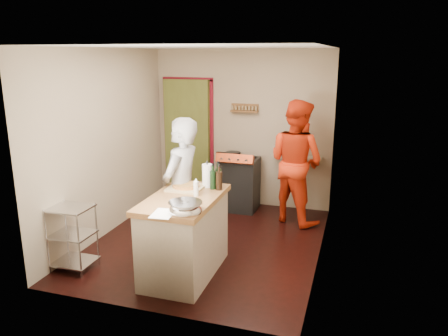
{
  "coord_description": "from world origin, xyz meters",
  "views": [
    {
      "loc": [
        1.87,
        -5.24,
        2.53
      ],
      "look_at": [
        0.23,
        0.0,
        1.08
      ],
      "focal_mm": 35.0,
      "sensor_mm": 36.0,
      "label": 1
    }
  ],
  "objects_px": {
    "stove": "(239,183)",
    "person_red": "(296,162)",
    "wire_shelving": "(72,235)",
    "person_stripe": "(181,190)",
    "island": "(185,234)"
  },
  "relations": [
    {
      "from": "wire_shelving",
      "to": "person_red",
      "type": "distance_m",
      "value": 3.33
    },
    {
      "from": "wire_shelving",
      "to": "stove",
      "type": "bearing_deg",
      "value": 63.15
    },
    {
      "from": "wire_shelving",
      "to": "person_stripe",
      "type": "xyz_separation_m",
      "value": [
        1.13,
        0.67,
        0.46
      ]
    },
    {
      "from": "wire_shelving",
      "to": "island",
      "type": "xyz_separation_m",
      "value": [
        1.32,
        0.3,
        0.06
      ]
    },
    {
      "from": "island",
      "to": "stove",
      "type": "bearing_deg",
      "value": 89.77
    },
    {
      "from": "stove",
      "to": "person_red",
      "type": "height_order",
      "value": "person_red"
    },
    {
      "from": "person_stripe",
      "to": "person_red",
      "type": "xyz_separation_m",
      "value": [
        1.15,
        1.71,
        0.04
      ]
    },
    {
      "from": "stove",
      "to": "person_stripe",
      "type": "relative_size",
      "value": 0.56
    },
    {
      "from": "wire_shelving",
      "to": "person_stripe",
      "type": "distance_m",
      "value": 1.39
    },
    {
      "from": "stove",
      "to": "wire_shelving",
      "type": "xyz_separation_m",
      "value": [
        -1.33,
        -2.62,
        -0.01
      ]
    },
    {
      "from": "person_red",
      "to": "wire_shelving",
      "type": "bearing_deg",
      "value": 76.01
    },
    {
      "from": "stove",
      "to": "person_red",
      "type": "distance_m",
      "value": 1.1
    },
    {
      "from": "stove",
      "to": "person_red",
      "type": "relative_size",
      "value": 0.54
    },
    {
      "from": "wire_shelving",
      "to": "island",
      "type": "relative_size",
      "value": 0.59
    },
    {
      "from": "island",
      "to": "person_stripe",
      "type": "bearing_deg",
      "value": 116.92
    }
  ]
}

